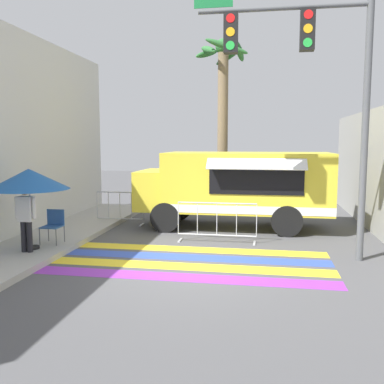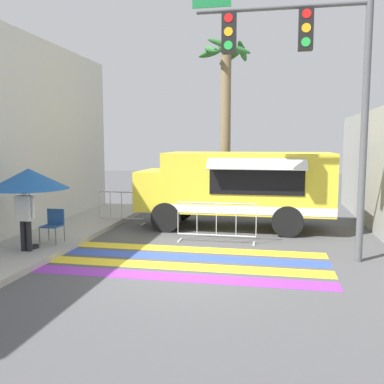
# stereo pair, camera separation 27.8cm
# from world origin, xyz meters

# --- Properties ---
(ground_plane) EXTENTS (60.00, 60.00, 0.00)m
(ground_plane) POSITION_xyz_m (0.00, 0.00, 0.00)
(ground_plane) COLOR #4C4C4F
(crosswalk_painted) EXTENTS (6.40, 2.84, 0.01)m
(crosswalk_painted) POSITION_xyz_m (0.00, 0.43, 0.00)
(crosswalk_painted) COLOR purple
(crosswalk_painted) RESTS_ON ground_plane
(food_truck) EXTENTS (6.04, 2.75, 2.41)m
(food_truck) POSITION_xyz_m (0.62, 4.58, 1.42)
(food_truck) COLOR yellow
(food_truck) RESTS_ON ground_plane
(traffic_signal_pole) EXTENTS (3.99, 0.29, 6.13)m
(traffic_signal_pole) POSITION_xyz_m (2.58, 1.22, 4.40)
(traffic_signal_pole) COLOR #515456
(traffic_signal_pole) RESTS_ON ground_plane
(patio_umbrella) EXTENTS (1.91, 1.91, 1.96)m
(patio_umbrella) POSITION_xyz_m (-3.96, 0.42, 1.85)
(patio_umbrella) COLOR black
(patio_umbrella) RESTS_ON sidewalk_left
(folding_chair) EXTENTS (0.47, 0.47, 0.85)m
(folding_chair) POSITION_xyz_m (-3.73, 1.11, 0.66)
(folding_chair) COLOR #4C4C51
(folding_chair) RESTS_ON sidewalk_left
(vendor_person) EXTENTS (0.53, 0.21, 1.57)m
(vendor_person) POSITION_xyz_m (-3.90, 0.12, 1.03)
(vendor_person) COLOR black
(vendor_person) RESTS_ON sidewalk_left
(barricade_front) EXTENTS (2.18, 0.44, 1.11)m
(barricade_front) POSITION_xyz_m (0.36, 2.47, 0.55)
(barricade_front) COLOR #B7BABF
(barricade_front) RESTS_ON ground_plane
(barricade_side) EXTENTS (1.62, 0.44, 1.11)m
(barricade_side) POSITION_xyz_m (-3.11, 4.46, 0.54)
(barricade_side) COLOR #B7BABF
(barricade_side) RESTS_ON ground_plane
(palm_tree) EXTENTS (2.15, 2.19, 6.66)m
(palm_tree) POSITION_xyz_m (-0.03, 7.74, 4.28)
(palm_tree) COLOR #7A664C
(palm_tree) RESTS_ON ground_plane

